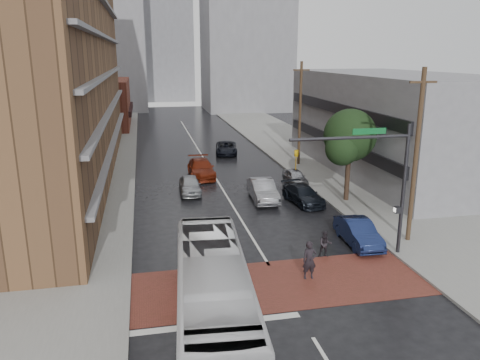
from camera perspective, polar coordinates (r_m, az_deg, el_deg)
ground at (r=22.60m, az=5.28°, el=-13.08°), size 160.00×160.00×0.00m
crosswalk at (r=23.02m, az=4.91°, el=-12.49°), size 14.00×5.00×0.02m
sidewalk_west at (r=45.60m, az=-18.28°, el=0.93°), size 9.00×90.00×0.15m
sidewalk_east at (r=48.53m, az=9.77°, el=2.30°), size 9.00×90.00×0.15m
apartment_block at (r=43.88m, az=-23.40°, el=18.32°), size 10.00×44.00×28.00m
storefront_west at (r=73.61m, az=-16.51°, el=8.93°), size 8.00×16.00×7.00m
building_east at (r=45.45m, az=18.24°, el=6.58°), size 11.00×26.00×9.00m
distant_tower_west at (r=97.49m, az=-17.20°, el=17.62°), size 18.00×16.00×32.00m
distant_tower_east at (r=93.47m, az=0.75°, el=19.62°), size 16.00×14.00×36.00m
distant_tower_center at (r=114.18m, az=-9.00°, el=15.62°), size 12.00×10.00×24.00m
street_tree at (r=34.78m, az=13.23°, el=4.91°), size 4.20×4.10×6.90m
signal_mast at (r=25.26m, az=16.67°, el=0.91°), size 6.50×0.30×7.20m
utility_pole_near at (r=27.91m, az=20.65°, el=2.74°), size 1.60×0.26×10.00m
utility_pole_far at (r=45.82m, az=7.32°, el=8.08°), size 1.60×0.26×10.00m
transit_bus at (r=18.61m, az=-3.25°, el=-14.05°), size 3.61×11.64×3.19m
pedestrian_a at (r=23.29m, az=8.47°, el=-9.66°), size 0.72×0.49×1.92m
pedestrian_b at (r=25.85m, az=10.34°, el=-7.70°), size 0.83×0.71×1.47m
car_travel_a at (r=37.00m, az=-6.14°, el=-0.60°), size 1.74×4.10×1.38m
car_travel_b at (r=35.03m, az=2.78°, el=-1.25°), size 1.89×4.90×1.59m
car_travel_c at (r=41.87m, az=-4.76°, el=1.42°), size 2.26×5.41×1.56m
suv_travel at (r=51.43m, az=-1.68°, el=3.93°), size 3.03×5.23×1.37m
car_parked_near at (r=27.96m, az=14.22°, el=-6.20°), size 1.68×4.39×1.43m
car_parked_mid at (r=34.66m, az=7.70°, el=-1.79°), size 2.45×4.73×1.31m
car_parked_far at (r=39.73m, az=6.75°, el=0.38°), size 1.49×3.63×1.23m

